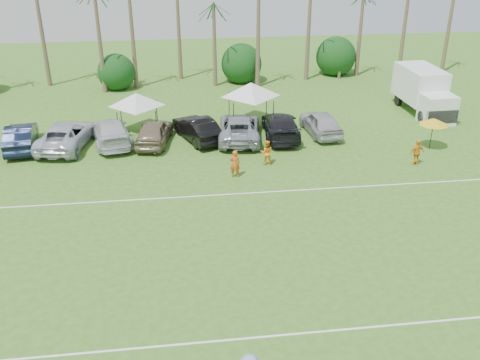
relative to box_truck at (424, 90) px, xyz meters
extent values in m
cube|color=white|center=(-19.61, -24.66, -1.90)|extent=(80.00, 0.10, 0.01)
cube|color=white|center=(-19.61, -12.66, -1.90)|extent=(80.00, 0.10, 0.01)
cone|color=brown|center=(-31.61, 11.34, 3.10)|extent=(0.44, 0.44, 10.00)
cone|color=brown|center=(-27.61, 11.34, 3.60)|extent=(0.44, 0.44, 11.00)
cone|color=brown|center=(-23.61, 11.34, 2.10)|extent=(0.44, 0.44, 8.00)
cone|color=brown|center=(-19.61, 11.34, 2.60)|extent=(0.44, 0.44, 9.00)
cone|color=brown|center=(-15.61, 11.34, 3.10)|extent=(0.44, 0.44, 10.00)
cone|color=brown|center=(-11.61, 11.34, 3.60)|extent=(0.44, 0.44, 11.00)
cone|color=brown|center=(-6.61, 11.34, 2.10)|extent=(0.44, 0.44, 8.00)
cone|color=brown|center=(-1.61, 11.34, 2.60)|extent=(0.44, 0.44, 9.00)
cone|color=brown|center=(3.39, 11.34, 3.10)|extent=(0.44, 0.44, 10.00)
cone|color=brown|center=(7.39, 11.34, 3.60)|extent=(0.44, 0.44, 11.00)
cylinder|color=brown|center=(-25.61, 12.34, -1.20)|extent=(0.30, 0.30, 1.40)
sphere|color=#0F3814|center=(-25.61, 12.34, -0.10)|extent=(4.00, 4.00, 4.00)
cylinder|color=brown|center=(-13.61, 12.34, -1.20)|extent=(0.30, 0.30, 1.40)
sphere|color=#0F3814|center=(-13.61, 12.34, -0.10)|extent=(4.00, 4.00, 4.00)
cylinder|color=brown|center=(-3.61, 12.34, -1.20)|extent=(0.30, 0.30, 1.40)
sphere|color=#0F3814|center=(-3.61, 12.34, -0.10)|extent=(4.00, 4.00, 4.00)
imported|color=#D65917|center=(-16.85, -10.31, -1.02)|extent=(0.66, 0.44, 1.77)
imported|color=orange|center=(-14.56, -8.66, -1.08)|extent=(0.89, 0.74, 1.65)
imported|color=orange|center=(-4.87, -9.99, -1.06)|extent=(1.05, 0.59, 1.69)
cube|color=white|center=(-0.02, 0.87, 0.31)|extent=(2.82, 5.03, 2.70)
cube|color=white|center=(0.06, -2.58, -0.77)|extent=(2.53, 2.00, 2.27)
cube|color=black|center=(0.08, -3.39, -1.09)|extent=(2.49, 0.38, 1.08)
cube|color=#E5590C|center=(1.34, 0.90, -0.18)|extent=(0.06, 1.73, 0.97)
cylinder|color=black|center=(-1.02, -2.40, -1.42)|extent=(0.35, 0.98, 0.97)
cylinder|color=black|center=(1.13, -2.34, -1.42)|extent=(0.35, 0.98, 0.97)
cylinder|color=black|center=(-1.13, 2.13, -1.42)|extent=(0.35, 0.98, 0.97)
cylinder|color=black|center=(1.02, 2.19, -1.42)|extent=(0.35, 0.98, 0.97)
cylinder|color=black|center=(-24.52, -2.73, -0.91)|extent=(0.06, 0.06, 1.98)
cylinder|color=black|center=(-21.75, -2.73, -0.91)|extent=(0.06, 0.06, 1.98)
cylinder|color=black|center=(-24.52, 0.03, -0.91)|extent=(0.06, 0.06, 1.98)
cylinder|color=black|center=(-21.75, 0.03, -0.91)|extent=(0.06, 0.06, 1.98)
pyramid|color=silver|center=(-23.13, -1.35, 1.06)|extent=(4.27, 4.27, 0.99)
cylinder|color=black|center=(-15.98, -2.20, -0.82)|extent=(0.06, 0.06, 2.17)
cylinder|color=black|center=(-12.92, -2.20, -0.82)|extent=(0.06, 0.06, 2.17)
cylinder|color=black|center=(-15.98, 0.86, -0.82)|extent=(0.06, 0.06, 2.17)
cylinder|color=black|center=(-12.92, 0.86, -0.82)|extent=(0.06, 0.06, 2.17)
pyramid|color=silver|center=(-14.45, -0.67, 1.35)|extent=(4.69, 4.69, 1.09)
cylinder|color=black|center=(-2.72, -7.48, -0.91)|extent=(0.05, 0.05, 2.00)
cone|color=gold|center=(-2.72, -7.48, 0.09)|extent=(2.00, 2.00, 0.45)
imported|color=black|center=(-31.11, -3.86, -1.03)|extent=(2.52, 5.49, 1.75)
imported|color=silver|center=(-28.04, -3.94, -1.03)|extent=(3.87, 6.66, 1.75)
imported|color=silver|center=(-24.97, -3.64, -1.03)|extent=(3.65, 6.39, 1.75)
imported|color=#807057|center=(-21.90, -4.08, -1.03)|extent=(2.94, 5.41, 1.75)
imported|color=black|center=(-18.83, -3.74, -1.03)|extent=(3.66, 5.61, 1.75)
imported|color=#9498A1|center=(-15.76, -4.00, -1.03)|extent=(3.69, 6.60, 1.75)
imported|color=black|center=(-12.69, -3.94, -1.03)|extent=(2.91, 6.19, 1.75)
imported|color=#B3B3B4|center=(-9.62, -3.73, -1.03)|extent=(2.48, 5.28, 1.75)
camera|label=1|loc=(-20.37, -40.26, 12.55)|focal=40.00mm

